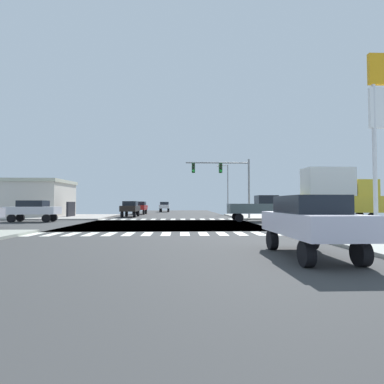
{
  "coord_description": "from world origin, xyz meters",
  "views": [
    {
      "loc": [
        1.03,
        -23.51,
        1.65
      ],
      "look_at": [
        2.1,
        5.1,
        2.71
      ],
      "focal_mm": 28.19,
      "sensor_mm": 36.0,
      "label": 1
    }
  ],
  "objects_px": {
    "traffic_signal_mast": "(224,175)",
    "pickup_outer_1": "(258,207)",
    "sedan_queued_3": "(165,206)",
    "sedan_nearside_1": "(309,220)",
    "sedan_middle_6": "(130,208)",
    "box_truck_crossing_1": "(337,193)",
    "sedan_leading_4": "(33,209)",
    "bank_building": "(13,198)",
    "sedan_trailing_5": "(140,207)",
    "street_lamp": "(226,184)"
  },
  "relations": [
    {
      "from": "sedan_leading_4",
      "to": "sedan_trailing_5",
      "type": "xyz_separation_m",
      "value": [
        6.95,
        17.86,
        0.0
      ]
    },
    {
      "from": "sedan_middle_6",
      "to": "traffic_signal_mast",
      "type": "bearing_deg",
      "value": 152.75
    },
    {
      "from": "box_truck_crossing_1",
      "to": "sedan_trailing_5",
      "type": "bearing_deg",
      "value": -131.33
    },
    {
      "from": "sedan_middle_6",
      "to": "sedan_trailing_5",
      "type": "bearing_deg",
      "value": -90.0
    },
    {
      "from": "sedan_leading_4",
      "to": "sedan_middle_6",
      "type": "bearing_deg",
      "value": 143.44
    },
    {
      "from": "box_truck_crossing_1",
      "to": "sedan_leading_4",
      "type": "bearing_deg",
      "value": -90.0
    },
    {
      "from": "sedan_nearside_1",
      "to": "sedan_queued_3",
      "type": "xyz_separation_m",
      "value": [
        -7.0,
        47.38,
        0.0
      ]
    },
    {
      "from": "box_truck_crossing_1",
      "to": "sedan_trailing_5",
      "type": "height_order",
      "value": "box_truck_crossing_1"
    },
    {
      "from": "sedan_nearside_1",
      "to": "sedan_leading_4",
      "type": "bearing_deg",
      "value": 133.55
    },
    {
      "from": "bank_building",
      "to": "box_truck_crossing_1",
      "type": "height_order",
      "value": "box_truck_crossing_1"
    },
    {
      "from": "traffic_signal_mast",
      "to": "pickup_outer_1",
      "type": "height_order",
      "value": "traffic_signal_mast"
    },
    {
      "from": "traffic_signal_mast",
      "to": "sedan_trailing_5",
      "type": "relative_size",
      "value": 1.55
    },
    {
      "from": "traffic_signal_mast",
      "to": "sedan_leading_4",
      "type": "bearing_deg",
      "value": -167.21
    },
    {
      "from": "sedan_trailing_5",
      "to": "sedan_leading_4",
      "type": "bearing_deg",
      "value": 68.72
    },
    {
      "from": "bank_building",
      "to": "sedan_leading_4",
      "type": "bearing_deg",
      "value": -54.68
    },
    {
      "from": "sedan_middle_6",
      "to": "pickup_outer_1",
      "type": "bearing_deg",
      "value": 144.32
    },
    {
      "from": "sedan_leading_4",
      "to": "sedan_trailing_5",
      "type": "bearing_deg",
      "value": 158.72
    },
    {
      "from": "sedan_queued_3",
      "to": "traffic_signal_mast",
      "type": "bearing_deg",
      "value": 106.36
    },
    {
      "from": "box_truck_crossing_1",
      "to": "sedan_trailing_5",
      "type": "distance_m",
      "value": 27.08
    },
    {
      "from": "box_truck_crossing_1",
      "to": "sedan_trailing_5",
      "type": "relative_size",
      "value": 1.67
    },
    {
      "from": "box_truck_crossing_1",
      "to": "sedan_leading_4",
      "type": "xyz_separation_m",
      "value": [
        -27.26,
        -0.0,
        -1.45
      ]
    },
    {
      "from": "traffic_signal_mast",
      "to": "sedan_middle_6",
      "type": "bearing_deg",
      "value": 152.75
    },
    {
      "from": "sedan_leading_4",
      "to": "sedan_trailing_5",
      "type": "distance_m",
      "value": 19.16
    },
    {
      "from": "bank_building",
      "to": "pickup_outer_1",
      "type": "xyz_separation_m",
      "value": [
        27.44,
        -10.49,
        -0.95
      ]
    },
    {
      "from": "pickup_outer_1",
      "to": "box_truck_crossing_1",
      "type": "bearing_deg",
      "value": 90.0
    },
    {
      "from": "street_lamp",
      "to": "sedan_nearside_1",
      "type": "height_order",
      "value": "street_lamp"
    },
    {
      "from": "traffic_signal_mast",
      "to": "street_lamp",
      "type": "relative_size",
      "value": 0.9
    },
    {
      "from": "sedan_queued_3",
      "to": "sedan_leading_4",
      "type": "distance_m",
      "value": 31.17
    },
    {
      "from": "sedan_queued_3",
      "to": "pickup_outer_1",
      "type": "relative_size",
      "value": 0.84
    },
    {
      "from": "traffic_signal_mast",
      "to": "box_truck_crossing_1",
      "type": "distance_m",
      "value": 10.77
    },
    {
      "from": "sedan_trailing_5",
      "to": "sedan_nearside_1",
      "type": "bearing_deg",
      "value": 105.65
    },
    {
      "from": "traffic_signal_mast",
      "to": "sedan_trailing_5",
      "type": "bearing_deg",
      "value": 127.1
    },
    {
      "from": "traffic_signal_mast",
      "to": "pickup_outer_1",
      "type": "bearing_deg",
      "value": -57.23
    },
    {
      "from": "street_lamp",
      "to": "box_truck_crossing_1",
      "type": "relative_size",
      "value": 1.03
    },
    {
      "from": "sedan_nearside_1",
      "to": "sedan_queued_3",
      "type": "relative_size",
      "value": 1.0
    },
    {
      "from": "sedan_nearside_1",
      "to": "sedan_middle_6",
      "type": "relative_size",
      "value": 1.0
    },
    {
      "from": "traffic_signal_mast",
      "to": "sedan_queued_3",
      "type": "height_order",
      "value": "traffic_signal_mast"
    },
    {
      "from": "traffic_signal_mast",
      "to": "pickup_outer_1",
      "type": "xyz_separation_m",
      "value": [
        2.55,
        -3.96,
        -3.32
      ]
    },
    {
      "from": "box_truck_crossing_1",
      "to": "sedan_leading_4",
      "type": "distance_m",
      "value": 27.3
    },
    {
      "from": "sedan_queued_3",
      "to": "sedan_middle_6",
      "type": "xyz_separation_m",
      "value": [
        -3.0,
        -20.16,
        0.0
      ]
    },
    {
      "from": "sedan_trailing_5",
      "to": "pickup_outer_1",
      "type": "bearing_deg",
      "value": 126.18
    },
    {
      "from": "sedan_middle_6",
      "to": "sedan_queued_3",
      "type": "bearing_deg",
      "value": -98.46
    },
    {
      "from": "bank_building",
      "to": "sedan_middle_6",
      "type": "bearing_deg",
      "value": -4.42
    },
    {
      "from": "traffic_signal_mast",
      "to": "sedan_nearside_1",
      "type": "relative_size",
      "value": 1.55
    },
    {
      "from": "traffic_signal_mast",
      "to": "bank_building",
      "type": "relative_size",
      "value": 0.46
    },
    {
      "from": "sedan_nearside_1",
      "to": "box_truck_crossing_1",
      "type": "height_order",
      "value": "box_truck_crossing_1"
    },
    {
      "from": "sedan_nearside_1",
      "to": "sedan_middle_6",
      "type": "bearing_deg",
      "value": 110.18
    },
    {
      "from": "bank_building",
      "to": "pickup_outer_1",
      "type": "relative_size",
      "value": 2.84
    },
    {
      "from": "box_truck_crossing_1",
      "to": "bank_building",
      "type": "bearing_deg",
      "value": -106.82
    },
    {
      "from": "street_lamp",
      "to": "sedan_middle_6",
      "type": "distance_m",
      "value": 15.75
    }
  ]
}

